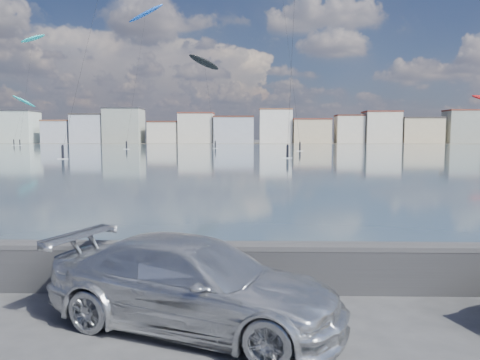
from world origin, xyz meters
name	(u,v)px	position (x,y,z in m)	size (l,w,h in m)	color
ground	(166,352)	(0.00, 0.00, 0.00)	(700.00, 700.00, 0.00)	#333335
bay_water	(246,151)	(0.00, 91.50, 0.01)	(500.00, 177.00, 0.00)	#314258
far_shore_strip	(249,143)	(0.00, 200.00, 0.01)	(500.00, 60.00, 0.00)	#4C473D
seawall	(190,264)	(0.00, 2.70, 0.58)	(400.00, 0.36, 1.08)	#28282B
far_buildings	(252,129)	(1.31, 186.00, 6.03)	(240.79, 13.26, 14.60)	beige
car_silver	(194,284)	(0.31, 0.95, 0.74)	(2.08, 5.12, 1.49)	silver
kitesurfer_1	(24,102)	(-79.26, 158.05, 15.01)	(7.57, 16.16, 17.51)	#19BFBF
kitesurfer_3	(33,40)	(-74.46, 156.52, 35.98)	(8.01, 15.23, 38.96)	#19BFBF
kitesurfer_9	(204,63)	(-11.40, 119.38, 22.38)	(9.01, 14.60, 24.87)	black
kitesurfer_11	(146,15)	(-26.56, 118.19, 34.69)	(9.80, 17.91, 37.92)	blue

